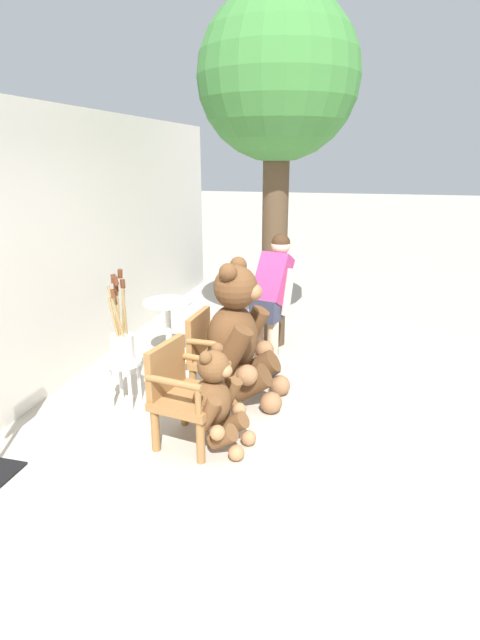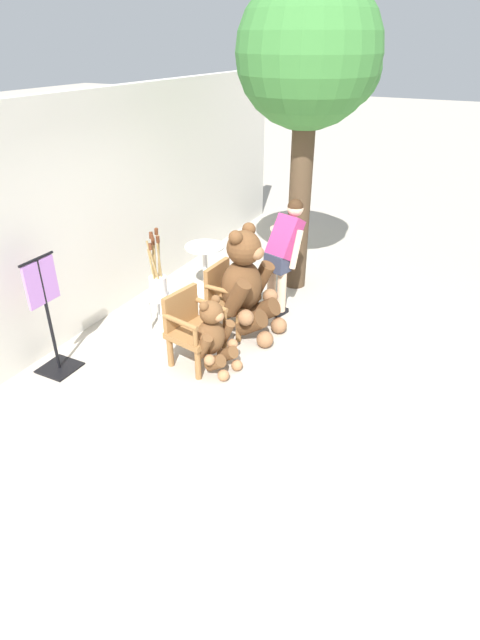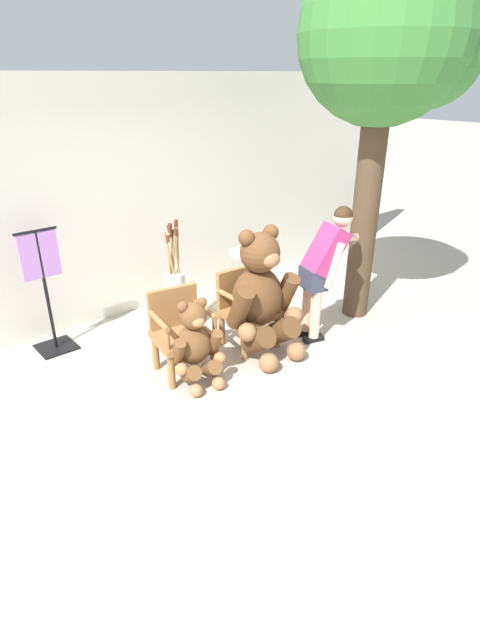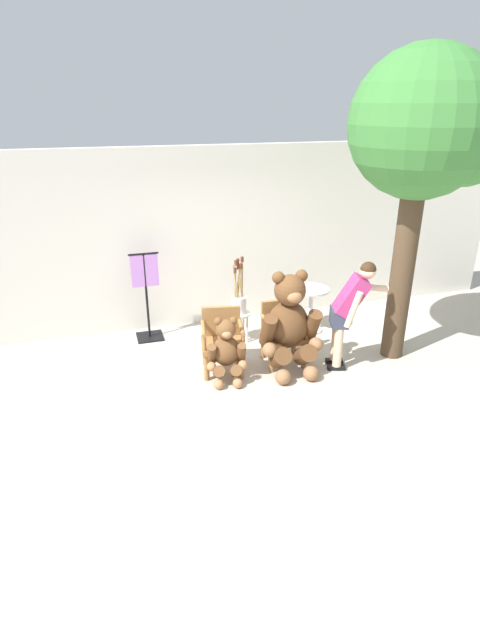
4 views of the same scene
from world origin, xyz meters
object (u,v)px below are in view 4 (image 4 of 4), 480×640
Objects in this scene: wooden_chair_left at (222,339)px; teddy_bear_large at (290,324)px; clothing_display_stand at (146,294)px; wooden_chair_right at (283,331)px; white_stool at (239,319)px; brush_bucket at (239,300)px; teddy_bear_small at (226,350)px; patio_tree at (429,132)px; person_visitor at (349,306)px; round_side_table at (311,305)px.

teddy_bear_large reaches higher than wooden_chair_left.
wooden_chair_right is at bearing -37.04° from clothing_display_stand.
brush_bucket is (-0.00, -0.00, 0.31)m from white_stool.
teddy_bear_large reaches higher than teddy_bear_small.
white_stool is 0.34× the size of clothing_display_stand.
teddy_bear_small is at bearing 179.10° from patio_tree.
teddy_bear_small is at bearing -114.41° from white_stool.
person_visitor reaches higher than clothing_display_stand.
teddy_bear_large is 1.95× the size of round_side_table.
white_stool is (-0.39, 1.04, -0.33)m from teddy_bear_large.
person_visitor is at bearing -11.23° from teddy_bear_large.
clothing_display_stand is at bearing 123.04° from wooden_chair_left.
brush_bucket is (0.49, 1.08, 0.23)m from teddy_bear_small.
teddy_bear_large is 2.30m from clothing_display_stand.
wooden_chair_right is at bearing 151.91° from person_visitor.
person_visitor is 1.76m from white_stool.
person_visitor is at bearing -14.05° from wooden_chair_left.
brush_bucket is at bearing 151.81° from patio_tree.
wooden_chair_left is at bearing -153.82° from round_side_table.
brush_bucket is at bearing 134.37° from person_visitor.
wooden_chair_right is 0.57× the size of person_visitor.
clothing_display_stand is at bearing 142.96° from wooden_chair_right.
teddy_bear_small is 1.80m from clothing_display_stand.
teddy_bear_small is (-0.89, -0.29, -0.03)m from wooden_chair_right.
round_side_table is at bearing -10.82° from clothing_display_stand.
teddy_bear_large is 1.16m from white_stool.
white_stool is at bearing 6.06° from brush_bucket.
clothing_display_stand is (-2.48, 1.70, -0.19)m from person_visitor.
wooden_chair_left is at bearing 163.47° from teddy_bear_large.
brush_bucket reaches higher than teddy_bear_small.
brush_bucket is (-0.40, 1.04, -0.02)m from teddy_bear_large.
clothing_display_stand is (-2.49, 0.48, 0.27)m from round_side_table.
person_visitor reaches higher than wooden_chair_left.
clothing_display_stand is (-1.71, 1.29, 0.26)m from wooden_chair_right.
person_visitor is 1.72× the size of brush_bucket.
person_visitor is (1.64, -0.41, 0.44)m from wooden_chair_left.
teddy_bear_small is at bearing -146.67° from round_side_table.
wooden_chair_left is at bearing -120.75° from white_stool.
person_visitor reaches higher than white_stool.
patio_tree is (0.89, -1.14, 2.60)m from round_side_table.
patio_tree is at bearing -28.21° from white_stool.
round_side_table is 0.18× the size of patio_tree.
brush_bucket is (0.47, 0.79, 0.20)m from wooden_chair_left.
wooden_chair_left is at bearing -56.96° from clothing_display_stand.
brush_bucket reaches higher than round_side_table.
patio_tree reaches higher than wooden_chair_left.
clothing_display_stand is at bearing 154.48° from patio_tree.
wooden_chair_right is 0.61× the size of teddy_bear_large.
teddy_bear_large is 3.05× the size of white_stool.
round_side_table is 0.53× the size of clothing_display_stand.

